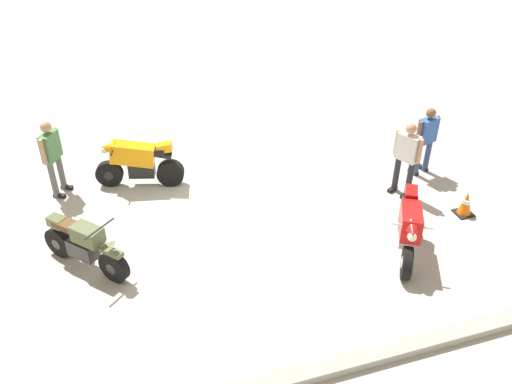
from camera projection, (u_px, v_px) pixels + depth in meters
ground_plane at (212, 208)px, 11.59m from camera, size 40.00×40.00×0.00m
curb_edge at (288, 379)px, 7.89m from camera, size 14.00×0.30×0.15m
motorcycle_olive_vintage at (84, 245)px, 9.77m from camera, size 1.42×1.56×1.07m
motorcycle_orange_sportbike at (138, 162)px, 12.02m from camera, size 1.93×0.85×1.14m
motorcycle_red_sportbike at (409, 227)px, 10.03m from camera, size 1.14×1.79×1.14m
person_in_green_shirt at (52, 153)px, 11.53m from camera, size 0.48×0.62×1.72m
person_in_white_shirt at (407, 155)px, 11.54m from camera, size 0.47×0.62×1.68m
person_in_blue_shirt at (426, 137)px, 12.28m from camera, size 0.63×0.41×1.63m
traffic_cone at (466, 203)px, 11.27m from camera, size 0.36×0.36×0.53m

